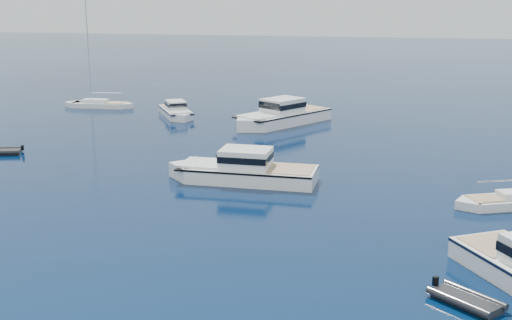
{
  "coord_description": "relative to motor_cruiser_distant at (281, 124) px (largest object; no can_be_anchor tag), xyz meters",
  "views": [
    {
      "loc": [
        13.44,
        -17.9,
        13.87
      ],
      "look_at": [
        3.61,
        27.51,
        2.2
      ],
      "focal_mm": 47.0,
      "sensor_mm": 36.0,
      "label": 1
    }
  ],
  "objects": [
    {
      "name": "tender_grey_near",
      "position": [
        15.9,
        -40.6,
        0.0
      ],
      "size": [
        3.92,
        3.73,
        0.95
      ],
      "primitive_type": null,
      "rotation": [
        0.0,
        0.0,
        4.01
      ],
      "color": "black",
      "rests_on": "ground"
    },
    {
      "name": "motor_cruiser_horizon",
      "position": [
        -12.56,
        2.07,
        0.0
      ],
      "size": [
        6.82,
        8.9,
        2.3
      ],
      "primitive_type": null,
      "rotation": [
        0.0,
        0.0,
        3.68
      ],
      "color": "silver",
      "rests_on": "ground"
    },
    {
      "name": "motor_cruiser_centre",
      "position": [
        1.17,
        -22.74,
        0.0
      ],
      "size": [
        12.34,
        3.95,
        3.22
      ],
      "primitive_type": null,
      "rotation": [
        0.0,
        0.0,
        1.55
      ],
      "color": "silver",
      "rests_on": "ground"
    },
    {
      "name": "sailboat_far_l",
      "position": [
        -23.97,
        5.94,
        0.0
      ],
      "size": [
        9.44,
        2.92,
        13.71
      ],
      "primitive_type": null,
      "rotation": [
        0.0,
        0.0,
        1.62
      ],
      "color": "silver",
      "rests_on": "ground"
    },
    {
      "name": "motor_cruiser_distant",
      "position": [
        0.0,
        0.0,
        0.0
      ],
      "size": [
        10.89,
        13.63,
        3.56
      ],
      "primitive_type": null,
      "rotation": [
        0.0,
        0.0,
        2.56
      ],
      "color": "white",
      "rests_on": "ground"
    }
  ]
}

